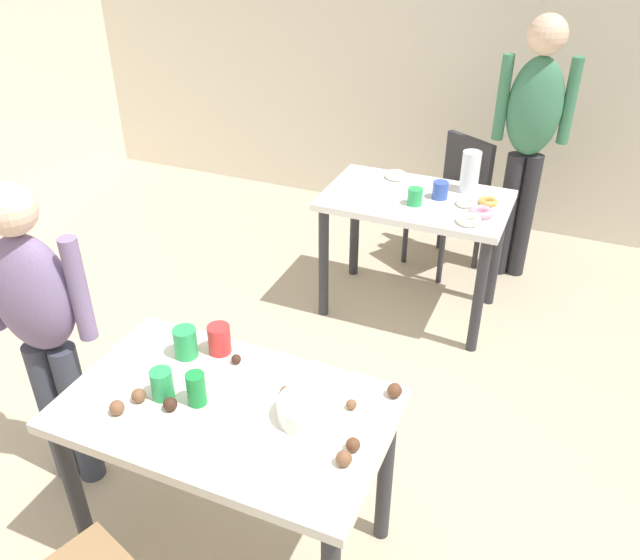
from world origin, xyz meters
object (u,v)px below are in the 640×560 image
(person_adult_far, at_px, (531,128))
(pitcher_far, at_px, (470,172))
(chair_far_table, at_px, (454,196))
(soda_can, at_px, (196,389))
(dining_table_far, at_px, (414,217))
(person_girl_near, at_px, (41,322))
(dining_table_near, at_px, (228,430))
(mixing_bowl, at_px, (307,409))

(person_adult_far, distance_m, pitcher_far, 0.56)
(chair_far_table, relative_size, person_adult_far, 0.53)
(chair_far_table, xyz_separation_m, soda_can, (-0.31, -2.59, 0.31))
(person_adult_far, bearing_deg, soda_can, -105.42)
(dining_table_far, xyz_separation_m, person_girl_near, (-0.97, -1.85, 0.20))
(dining_table_far, height_order, chair_far_table, chair_far_table)
(soda_can, height_order, pitcher_far, pitcher_far)
(dining_table_near, xyz_separation_m, mixing_bowl, (0.28, 0.06, 0.15))
(dining_table_far, distance_m, person_adult_far, 0.92)
(chair_far_table, bearing_deg, person_adult_far, 2.35)
(chair_far_table, height_order, pitcher_far, pitcher_far)
(dining_table_near, bearing_deg, dining_table_far, 86.18)
(chair_far_table, distance_m, mixing_bowl, 2.53)
(dining_table_near, bearing_deg, pitcher_far, 79.82)
(dining_table_far, bearing_deg, mixing_bowl, -85.36)
(person_girl_near, relative_size, mixing_bowl, 7.04)
(chair_far_table, height_order, person_girl_near, person_girl_near)
(dining_table_near, distance_m, mixing_bowl, 0.32)
(dining_table_far, bearing_deg, dining_table_near, -93.82)
(person_girl_near, bearing_deg, person_adult_far, 59.95)
(chair_far_table, xyz_separation_m, pitcher_far, (0.16, -0.47, 0.37))
(person_adult_far, xyz_separation_m, mixing_bowl, (-0.35, -2.53, -0.22))
(chair_far_table, bearing_deg, person_girl_near, -112.77)
(dining_table_near, distance_m, soda_can, 0.20)
(person_girl_near, distance_m, mixing_bowl, 1.12)
(soda_can, bearing_deg, chair_far_table, 83.16)
(person_girl_near, distance_m, person_adult_far, 2.93)
(pitcher_far, bearing_deg, mixing_bowl, -92.81)
(person_girl_near, xyz_separation_m, pitcher_far, (1.22, 2.04, 0.04))
(chair_far_table, relative_size, pitcher_far, 3.68)
(chair_far_table, bearing_deg, dining_table_near, -94.77)
(chair_far_table, distance_m, pitcher_far, 0.62)
(dining_table_far, bearing_deg, soda_can, -96.62)
(dining_table_near, distance_m, dining_table_far, 1.91)
(chair_far_table, bearing_deg, soda_can, -96.84)
(person_girl_near, distance_m, soda_can, 0.75)
(dining_table_near, relative_size, pitcher_far, 4.74)
(dining_table_far, bearing_deg, pitcher_far, 38.02)
(person_girl_near, height_order, person_adult_far, person_adult_far)
(mixing_bowl, xyz_separation_m, soda_can, (-0.37, -0.08, 0.03))
(dining_table_near, height_order, mixing_bowl, mixing_bowl)
(dining_table_near, distance_m, person_girl_near, 0.86)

